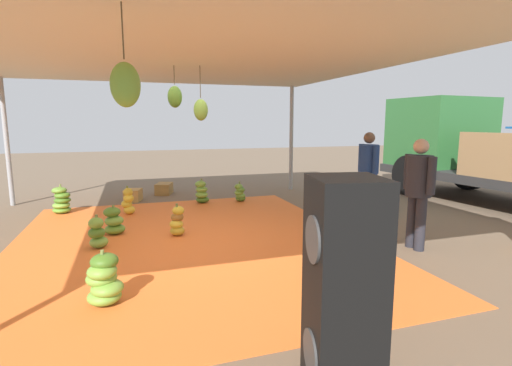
% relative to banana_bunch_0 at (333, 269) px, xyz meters
% --- Properties ---
extents(ground_plane, '(40.00, 40.00, 0.00)m').
position_rel_banana_bunch_0_xyz_m(ground_plane, '(-2.18, 1.77, -0.24)').
color(ground_plane, brown).
extents(tarp_orange, '(6.15, 5.12, 0.01)m').
position_rel_banana_bunch_0_xyz_m(tarp_orange, '(-2.18, -1.23, -0.24)').
color(tarp_orange, orange).
rests_on(tarp_orange, ground).
extents(tent_canopy, '(8.00, 7.00, 2.79)m').
position_rel_banana_bunch_0_xyz_m(tent_canopy, '(-2.18, -1.32, 2.46)').
color(tent_canopy, '#9EA0A5').
rests_on(tent_canopy, ground).
extents(banana_bunch_0, '(0.43, 0.42, 0.56)m').
position_rel_banana_bunch_0_xyz_m(banana_bunch_0, '(0.00, 0.00, 0.00)').
color(banana_bunch_0, '#477523').
rests_on(banana_bunch_0, tarp_orange).
extents(banana_bunch_1, '(0.33, 0.32, 0.51)m').
position_rel_banana_bunch_0_xyz_m(banana_bunch_1, '(-2.56, -1.36, -0.01)').
color(banana_bunch_1, gold).
rests_on(banana_bunch_1, tarp_orange).
extents(banana_bunch_2, '(0.34, 0.35, 0.46)m').
position_rel_banana_bunch_0_xyz_m(banana_bunch_2, '(-4.80, 0.31, -0.04)').
color(banana_bunch_2, '#477523').
rests_on(banana_bunch_2, tarp_orange).
extents(banana_bunch_3, '(0.43, 0.43, 0.55)m').
position_rel_banana_bunch_0_xyz_m(banana_bunch_3, '(-0.40, -2.32, 0.01)').
color(banana_bunch_3, '#75A83D').
rests_on(banana_bunch_3, tarp_orange).
extents(banana_bunch_4, '(0.33, 0.32, 0.57)m').
position_rel_banana_bunch_0_xyz_m(banana_bunch_4, '(-4.28, -2.11, 0.02)').
color(banana_bunch_4, gold).
rests_on(banana_bunch_4, tarp_orange).
extents(banana_bunch_5, '(0.45, 0.42, 0.55)m').
position_rel_banana_bunch_0_xyz_m(banana_bunch_5, '(-4.89, -0.56, 0.01)').
color(banana_bunch_5, '#477523').
rests_on(banana_bunch_5, tarp_orange).
extents(banana_bunch_6, '(0.41, 0.41, 0.48)m').
position_rel_banana_bunch_0_xyz_m(banana_bunch_6, '(-2.94, -2.33, -0.03)').
color(banana_bunch_6, '#60932D').
rests_on(banana_bunch_6, tarp_orange).
extents(banana_bunch_7, '(0.47, 0.47, 0.59)m').
position_rel_banana_bunch_0_xyz_m(banana_bunch_7, '(-4.77, -3.37, 0.02)').
color(banana_bunch_7, '#60932D').
rests_on(banana_bunch_7, tarp_orange).
extents(banana_bunch_8, '(0.33, 0.34, 0.49)m').
position_rel_banana_bunch_0_xyz_m(banana_bunch_8, '(-2.27, -2.53, -0.02)').
color(banana_bunch_8, '#75A83D').
rests_on(banana_bunch_8, tarp_orange).
extents(worker_0, '(0.58, 0.35, 1.57)m').
position_rel_banana_bunch_0_xyz_m(worker_0, '(-0.86, 1.81, 0.68)').
color(worker_0, '#26262D').
rests_on(worker_0, ground).
extents(worker_2, '(0.59, 0.36, 1.61)m').
position_rel_banana_bunch_0_xyz_m(worker_2, '(-2.80, 2.30, 0.70)').
color(worker_2, maroon).
rests_on(worker_2, ground).
extents(speaker_stack, '(0.53, 0.52, 1.47)m').
position_rel_banana_bunch_0_xyz_m(speaker_stack, '(1.49, -0.77, 0.50)').
color(speaker_stack, black).
rests_on(speaker_stack, ground).
extents(crate_0, '(0.49, 0.44, 0.27)m').
position_rel_banana_bunch_0_xyz_m(crate_0, '(-5.65, -2.02, -0.10)').
color(crate_0, '#B78947').
rests_on(crate_0, ground).
extents(crate_1, '(0.61, 0.50, 0.28)m').
position_rel_banana_bunch_0_xyz_m(crate_1, '(-6.32, -1.26, -0.10)').
color(crate_1, olive).
rests_on(crate_1, ground).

